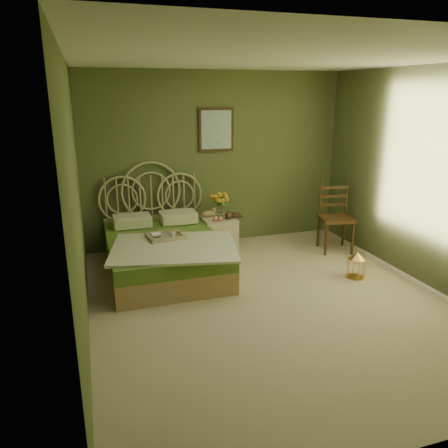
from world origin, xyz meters
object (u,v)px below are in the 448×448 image
object	(u,v)px
nightstand	(219,229)
birdcage	(356,265)
bed	(164,250)
chair	(334,212)

from	to	relation	value
nightstand	birdcage	bearing A→B (deg)	-46.82
bed	nightstand	size ratio (longest dim) A/B	2.25
bed	nightstand	bearing A→B (deg)	28.93
nightstand	chair	world-z (taller)	chair
nightstand	chair	size ratio (longest dim) A/B	0.91
bed	birdcage	size ratio (longest dim) A/B	6.24
chair	nightstand	bearing A→B (deg)	179.22
bed	chair	size ratio (longest dim) A/B	2.04
chair	bed	bearing A→B (deg)	-164.77
bed	chair	world-z (taller)	bed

